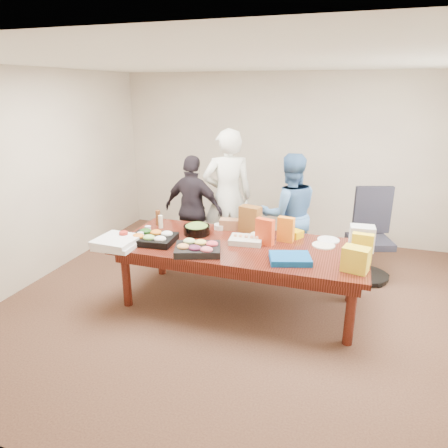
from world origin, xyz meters
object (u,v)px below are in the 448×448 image
(sheet_cake, at_px, (246,240))
(salad_bowl, at_px, (197,230))
(person_center, at_px, (228,197))
(office_chair, at_px, (370,238))
(person_right, at_px, (289,215))
(conference_table, at_px, (240,274))

(sheet_cake, height_order, salad_bowl, salad_bowl)
(person_center, height_order, sheet_cake, person_center)
(person_center, bearing_deg, office_chair, 155.54)
(person_center, relative_size, salad_bowl, 5.98)
(office_chair, relative_size, sheet_cake, 3.18)
(office_chair, height_order, salad_bowl, office_chair)
(office_chair, relative_size, person_right, 0.71)
(office_chair, xyz_separation_m, person_center, (-1.96, 0.02, 0.38))
(office_chair, height_order, sheet_cake, office_chair)
(conference_table, distance_m, person_center, 1.41)
(person_right, relative_size, sheet_cake, 4.49)
(conference_table, height_order, salad_bowl, salad_bowl)
(conference_table, relative_size, sheet_cake, 7.60)
(person_right, distance_m, salad_bowl, 1.33)
(office_chair, bearing_deg, salad_bowl, -172.41)
(office_chair, xyz_separation_m, person_right, (-1.07, -0.08, 0.24))
(conference_table, xyz_separation_m, person_center, (-0.53, 1.17, 0.59))
(office_chair, bearing_deg, conference_table, -159.12)
(person_center, distance_m, sheet_cake, 1.25)
(person_right, height_order, sheet_cake, person_right)
(person_center, relative_size, person_right, 1.17)
(office_chair, distance_m, person_right, 1.10)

